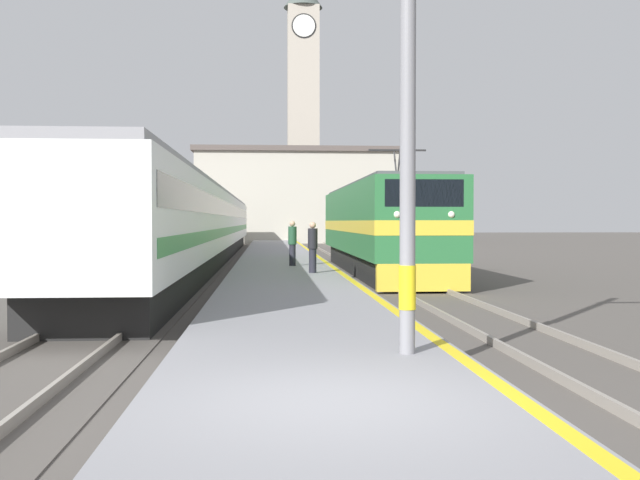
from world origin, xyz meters
name	(u,v)px	position (x,y,z in m)	size (l,w,h in m)	color
ground_plane	(281,264)	(0.00, 30.00, 0.00)	(200.00, 200.00, 0.00)	#514C47
platform	(283,266)	(0.00, 25.00, 0.17)	(4.05, 140.00, 0.34)	gray
rail_track_near	(371,269)	(3.87, 25.00, 0.03)	(2.83, 140.00, 0.16)	#514C47
rail_track_far	(190,270)	(-4.00, 25.00, 0.03)	(2.83, 140.00, 0.16)	#514C47
locomotive_train	(378,227)	(3.87, 23.11, 1.89)	(2.92, 18.42, 4.65)	black
passenger_train	(204,224)	(-4.00, 32.25, 1.99)	(2.92, 54.68, 3.67)	black
catenary_mast	(420,76)	(1.39, 2.60, 4.09)	(2.94, 0.23, 7.29)	gray
person_on_platform	(292,242)	(0.33, 22.64, 1.30)	(0.34, 0.34, 1.82)	#23232D
second_waiting_passenger	(313,246)	(0.89, 18.49, 1.28)	(0.34, 0.34, 1.77)	#23232D
clock_tower	(303,103)	(3.46, 79.38, 15.76)	(4.47, 4.47, 29.95)	#ADA393
station_building	(300,196)	(2.59, 67.12, 4.65)	(20.84, 8.93, 9.24)	#B7B2A3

